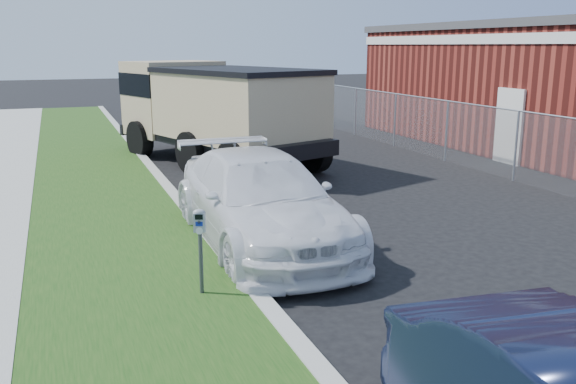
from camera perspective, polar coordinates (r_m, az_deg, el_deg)
name	(u,v)px	position (r m, az deg, el deg)	size (l,w,h in m)	color
ground	(388,257)	(10.28, 9.37, -6.00)	(120.00, 120.00, 0.00)	black
streetside	(28,255)	(10.87, -23.12, -5.46)	(6.12, 50.00, 0.15)	gray
chainlink_fence	(447,119)	(18.97, 14.68, 6.61)	(0.06, 30.06, 30.00)	slate
parking_meter	(200,233)	(8.20, -8.24, -3.83)	(0.19, 0.16, 1.19)	#3F4247
white_wagon	(260,200)	(10.61, -2.61, -0.77)	(2.20, 5.41, 1.57)	white
dump_truck	(212,107)	(18.17, -7.09, 7.88)	(4.98, 7.94, 2.93)	black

